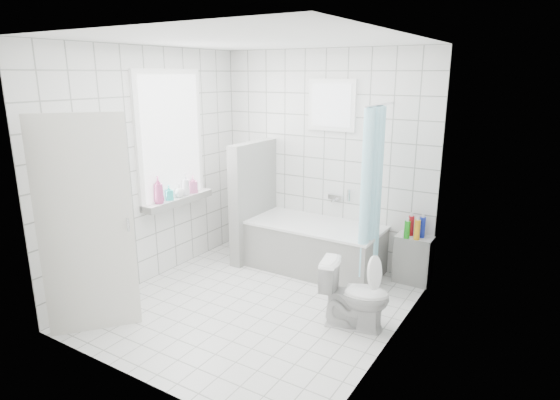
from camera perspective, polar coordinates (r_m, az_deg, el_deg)
The scene contains 19 objects.
ground at distance 4.97m, azimuth -2.94°, elevation -12.56°, with size 3.00×3.00×0.00m, color white.
ceiling at distance 4.41m, azimuth -3.42°, elevation 18.90°, with size 3.00×3.00×0.00m, color white.
wall_back at distance 5.78m, azimuth 5.37°, elevation 5.04°, with size 2.80×0.02×2.60m, color white.
wall_front at distance 3.44m, azimuth -17.58°, elevation -2.68°, with size 2.80×0.02×2.60m, color white.
wall_left at distance 5.42m, azimuth -15.44°, elevation 3.88°, with size 0.02×3.00×2.60m, color white.
wall_right at distance 3.91m, azimuth 13.94°, elevation -0.28°, with size 0.02×3.00×2.60m, color white.
window_left at distance 5.55m, azimuth -13.07°, elevation 7.42°, with size 0.01×0.90×1.40m, color white.
window_back at distance 5.62m, azimuth 6.25°, elevation 11.40°, with size 0.50×0.01×0.50m, color white.
window_sill at distance 5.66m, azimuth -12.30°, elevation -0.04°, with size 0.18×1.02×0.08m, color white.
door at distance 4.47m, azimuth -22.53°, elevation -3.07°, with size 0.04×0.80×2.00m, color silver.
bathtub at distance 5.69m, azimuth 4.28°, elevation -5.68°, with size 1.59×0.77×0.58m.
partition_wall at distance 5.93m, azimuth -3.25°, elevation -0.12°, with size 0.15×0.85×1.50m, color white.
tiled_ledge at distance 5.54m, azimuth 15.92°, elevation -6.99°, with size 0.40×0.24×0.55m, color white.
toilet at distance 4.49m, azimuth 9.11°, elevation -11.32°, with size 0.36×0.63×0.65m, color white.
curtain_rod at distance 5.01m, azimuth 12.15°, elevation 11.28°, with size 0.02×0.02×0.80m, color silver.
shower_curtain at distance 5.03m, azimuth 11.08°, elevation 0.94°, with size 0.14×0.48×1.78m, color #50CFEC, non-canonical shape.
tub_faucet at distance 5.76m, azimuth 6.81°, elevation 0.38°, with size 0.18×0.06×0.06m, color silver.
sill_bottles at distance 5.58m, azimuth -12.67°, elevation 1.44°, with size 0.17×0.72×0.31m.
ledge_bottles at distance 5.38m, azimuth 16.09°, elevation -3.30°, with size 0.20×0.19×0.23m.
Camera 1 is at (2.52, -3.61, 2.31)m, focal length 30.00 mm.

